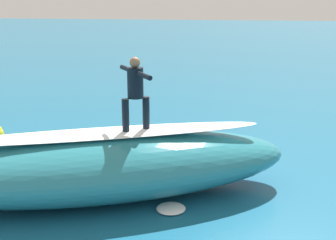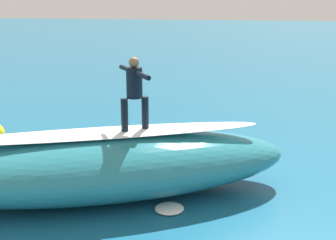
{
  "view_description": "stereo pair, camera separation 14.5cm",
  "coord_description": "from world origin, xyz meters",
  "px_view_note": "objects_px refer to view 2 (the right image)",
  "views": [
    {
      "loc": [
        -2.53,
        12.17,
        4.83
      ],
      "look_at": [
        -1.03,
        -0.22,
        1.27
      ],
      "focal_mm": 50.15,
      "sensor_mm": 36.0,
      "label": 1
    },
    {
      "loc": [
        -2.67,
        12.15,
        4.83
      ],
      "look_at": [
        -1.03,
        -0.22,
        1.27
      ],
      "focal_mm": 50.15,
      "sensor_mm": 36.0,
      "label": 2
    }
  ],
  "objects_px": {
    "surfer_paddling": "(188,135)",
    "surfboard_riding": "(135,131)",
    "surfer_riding": "(134,88)",
    "surfboard_paddling": "(192,139)"
  },
  "relations": [
    {
      "from": "surfboard_riding",
      "to": "surfer_paddling",
      "type": "xyz_separation_m",
      "value": [
        -0.89,
        -4.09,
        -1.34
      ]
    },
    {
      "from": "surfer_paddling",
      "to": "surfer_riding",
      "type": "bearing_deg",
      "value": -131.36
    },
    {
      "from": "surfboard_riding",
      "to": "surfer_riding",
      "type": "bearing_deg",
      "value": 146.16
    },
    {
      "from": "surfer_paddling",
      "to": "surfboard_riding",
      "type": "bearing_deg",
      "value": -131.36
    },
    {
      "from": "surfboard_paddling",
      "to": "surfer_paddling",
      "type": "distance_m",
      "value": 0.22
    },
    {
      "from": "surfer_paddling",
      "to": "surfboard_paddling",
      "type": "bearing_deg",
      "value": -0.0
    },
    {
      "from": "surfboard_riding",
      "to": "surfer_paddling",
      "type": "height_order",
      "value": "surfboard_riding"
    },
    {
      "from": "surfboard_riding",
      "to": "surfer_riding",
      "type": "distance_m",
      "value": 1.03
    },
    {
      "from": "surfer_riding",
      "to": "surfer_paddling",
      "type": "xyz_separation_m",
      "value": [
        -0.89,
        -4.09,
        -2.37
      ]
    },
    {
      "from": "surfboard_paddling",
      "to": "surfboard_riding",
      "type": "bearing_deg",
      "value": -132.64
    }
  ]
}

